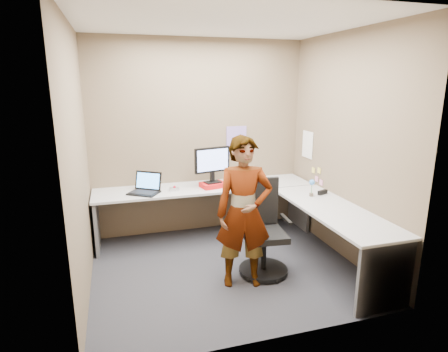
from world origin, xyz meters
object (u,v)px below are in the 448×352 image
object	(u,v)px
office_chair	(262,236)
person	(244,213)
monitor	(212,162)
desk	(250,207)

from	to	relation	value
office_chair	person	xyz separation A→B (m)	(-0.30, -0.19, 0.37)
office_chair	monitor	bearing A→B (deg)	110.50
monitor	person	size ratio (longest dim) A/B	0.31
monitor	person	world-z (taller)	person
desk	person	distance (m)	0.85
monitor	office_chair	distance (m)	1.31
desk	office_chair	distance (m)	0.58
desk	monitor	xyz separation A→B (m)	(-0.34, 0.54, 0.49)
desk	office_chair	bearing A→B (deg)	-95.30
monitor	person	xyz separation A→B (m)	(-0.00, -1.29, -0.27)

